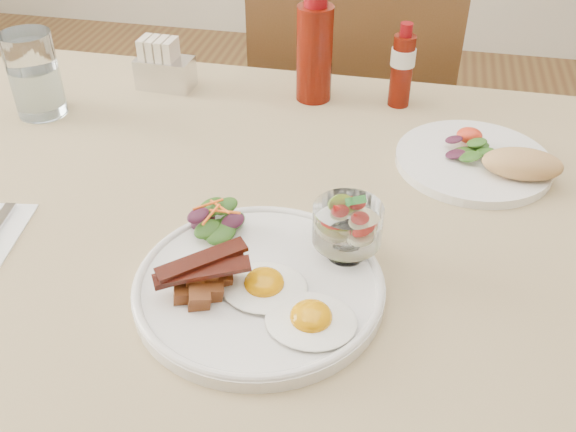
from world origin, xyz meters
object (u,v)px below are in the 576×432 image
main_plate (259,287)px  water_glass (35,79)px  chair_far (352,126)px  second_plate (485,160)px  ketchup_bottle (314,52)px  hot_sauce_bottle (402,67)px  sugar_caddy (163,67)px  fruit_cup (348,225)px  table (294,266)px

main_plate → water_glass: (-0.46, 0.34, 0.05)m
chair_far → second_plate: size_ratio=4.06×
ketchup_bottle → hot_sauce_bottle: bearing=2.7°
sugar_caddy → second_plate: bearing=-13.5°
sugar_caddy → hot_sauce_bottle: bearing=5.5°
fruit_cup → chair_far: bearing=95.9°
table → ketchup_bottle: (-0.04, 0.34, 0.17)m
chair_far → water_glass: 0.72m
main_plate → water_glass: water_glass is taller
main_plate → sugar_caddy: bearing=121.6°
ketchup_bottle → sugar_caddy: (-0.26, -0.01, -0.05)m
ketchup_bottle → sugar_caddy: 0.27m
main_plate → water_glass: 0.57m
main_plate → fruit_cup: 0.12m
table → second_plate: (0.24, 0.17, 0.10)m
water_glass → table: bearing=-22.3°
main_plate → ketchup_bottle: ketchup_bottle is taller
main_plate → hot_sauce_bottle: bearing=76.7°
second_plate → hot_sauce_bottle: size_ratio=1.63×
main_plate → second_plate: bearing=51.3°
second_plate → ketchup_bottle: 0.34m
fruit_cup → second_plate: 0.30m
chair_far → second_plate: 0.60m
water_glass → chair_far: bearing=45.5°
chair_far → second_plate: bearing=-64.0°
table → water_glass: bearing=157.7°
chair_far → second_plate: chair_far is taller
table → water_glass: (-0.47, 0.19, 0.15)m
main_plate → ketchup_bottle: 0.49m
ketchup_bottle → main_plate: bearing=-86.7°
second_plate → chair_far: bearing=116.0°
main_plate → water_glass: bearing=143.3°
sugar_caddy → water_glass: water_glass is taller
table → chair_far: bearing=90.0°
table → ketchup_bottle: ketchup_bottle is taller
fruit_cup → second_plate: fruit_cup is taller
fruit_cup → sugar_caddy: (-0.38, 0.41, -0.02)m
water_glass → second_plate: bearing=-2.0°
ketchup_bottle → fruit_cup: bearing=-74.7°
table → chair_far: size_ratio=1.43×
hot_sauce_bottle → fruit_cup: bearing=-94.0°
ketchup_bottle → hot_sauce_bottle: size_ratio=1.26×
chair_far → sugar_caddy: chair_far is taller
fruit_cup → sugar_caddy: fruit_cup is taller
chair_far → water_glass: chair_far is taller
second_plate → ketchup_bottle: (-0.28, 0.17, 0.07)m
ketchup_bottle → water_glass: size_ratio=1.31×
main_plate → sugar_caddy: size_ratio=2.83×
chair_far → main_plate: size_ratio=3.32×
main_plate → fruit_cup: bearing=37.0°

